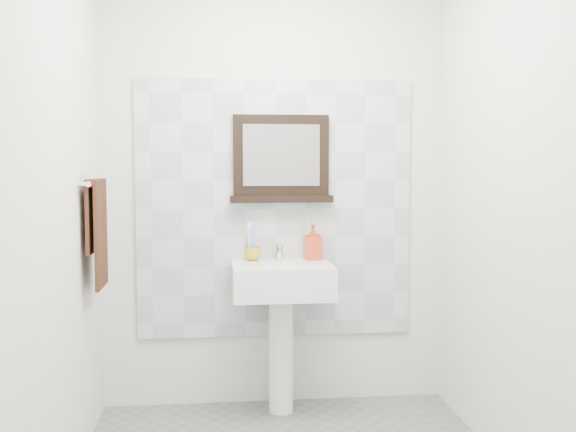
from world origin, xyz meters
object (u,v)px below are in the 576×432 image
Objects in this scene: pedestal_sink at (282,296)px; toothbrush_cup at (252,254)px; hand_towel at (97,225)px; framed_mirror at (281,161)px; soap_dispenser at (313,242)px.

pedestal_sink reaches higher than toothbrush_cup.
pedestal_sink is at bearing -40.89° from toothbrush_cup.
toothbrush_cup is 0.90m from hand_towel.
hand_towel is (-0.80, -0.36, 0.21)m from toothbrush_cup.
framed_mirror reaches higher than toothbrush_cup.
framed_mirror is at bearing 159.27° from soap_dispenser.
toothbrush_cup is 0.17× the size of hand_towel.
framed_mirror reaches higher than soap_dispenser.
soap_dispenser is 0.35× the size of framed_mirror.
framed_mirror is at bearing 22.87° from hand_towel.
framed_mirror is 1.08× the size of hand_towel.
hand_towel is at bearing -166.82° from pedestal_sink.
hand_towel reaches higher than soap_dispenser.
pedestal_sink is 10.14× the size of toothbrush_cup.
toothbrush_cup is 0.16× the size of framed_mirror.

